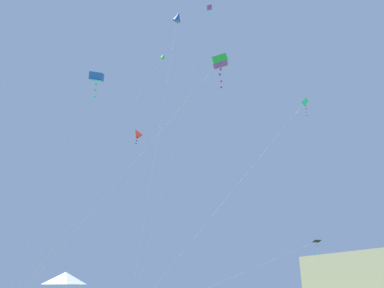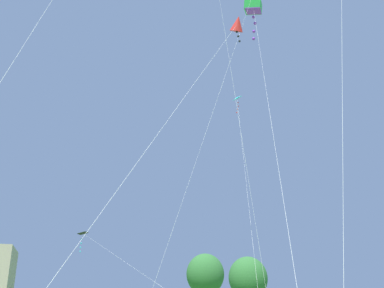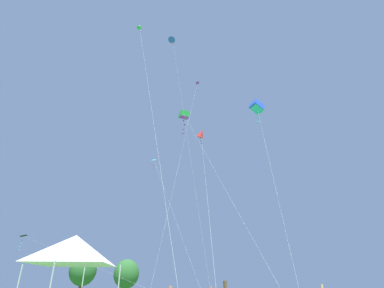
{
  "view_description": "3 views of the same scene",
  "coord_description": "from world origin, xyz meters",
  "views": [
    {
      "loc": [
        33.44,
        1.21,
        2.34
      ],
      "look_at": [
        7.28,
        12.73,
        13.41
      ],
      "focal_mm": 35.0,
      "sensor_mm": 36.0,
      "label": 1
    },
    {
      "loc": [
        -1.97,
        -7.21,
        2.24
      ],
      "look_at": [
        3.91,
        11.1,
        9.04
      ],
      "focal_mm": 40.0,
      "sensor_mm": 36.0,
      "label": 2
    },
    {
      "loc": [
        -13.01,
        -6.68,
        1.85
      ],
      "look_at": [
        5.24,
        9.55,
        13.66
      ],
      "focal_mm": 28.0,
      "sensor_mm": 36.0,
      "label": 3
    }
  ],
  "objects": [
    {
      "name": "tree_far_centre",
      "position": [
        16.56,
        32.62,
        3.76
      ],
      "size": [
        3.86,
        3.47,
        5.82
      ],
      "color": "brown",
      "rests_on": "ground"
    },
    {
      "name": "tree_far_right",
      "position": [
        16.51,
        44.96,
        4.61
      ],
      "size": [
        4.73,
        4.26,
        7.14
      ],
      "color": "brown",
      "rests_on": "ground"
    },
    {
      "name": "kite_black_delta_1",
      "position": [
        0.45,
        30.5,
        7.05
      ],
      "size": [
        6.03,
        23.22,
        7.45
      ],
      "color": "silver",
      "rests_on": "ground"
    },
    {
      "name": "kite_cyan_delta_3",
      "position": [
        11.01,
        21.37,
        16.91
      ],
      "size": [
        5.71,
        13.73,
        17.6
      ],
      "color": "silver",
      "rests_on": "ground"
    },
    {
      "name": "kite_red_diamond_2",
      "position": [
        5.36,
        8.57,
        14.4
      ],
      "size": [
        9.21,
        8.61,
        14.95
      ],
      "color": "silver",
      "rests_on": "ground"
    },
    {
      "name": "kite_green_box_0",
      "position": [
        9.32,
        14.46,
        20.52
      ],
      "size": [
        7.37,
        15.06,
        21.16
      ],
      "color": "silver",
      "rests_on": "ground"
    }
  ]
}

